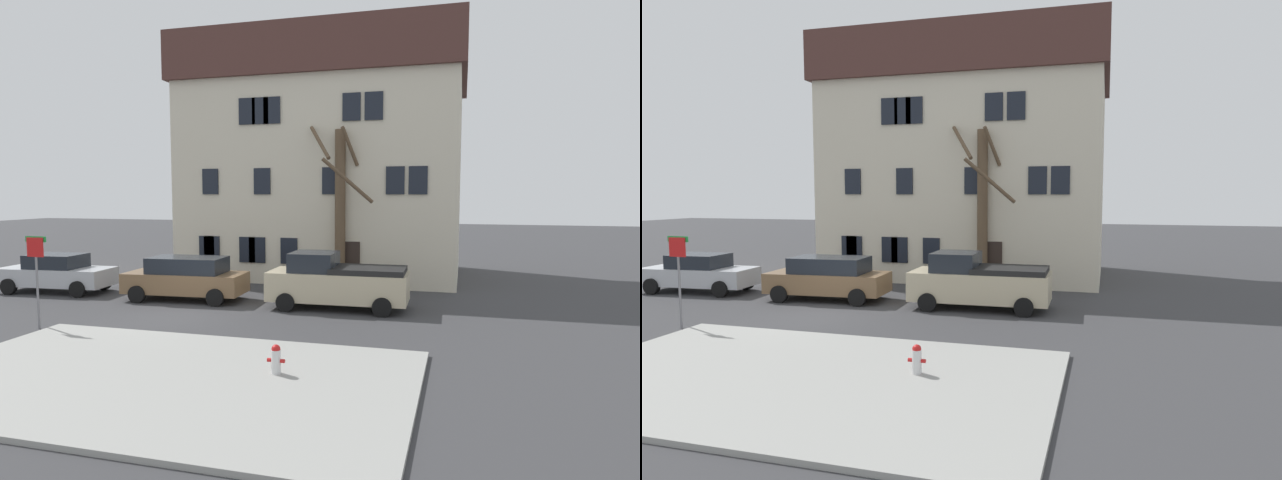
{
  "view_description": "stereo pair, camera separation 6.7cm",
  "coord_description": "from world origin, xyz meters",
  "views": [
    {
      "loc": [
        9.62,
        -16.08,
        4.23
      ],
      "look_at": [
        4.53,
        2.74,
        2.52
      ],
      "focal_mm": 29.69,
      "sensor_mm": 36.0,
      "label": 1
    },
    {
      "loc": [
        9.68,
        -16.07,
        4.23
      ],
      "look_at": [
        4.53,
        2.74,
        2.52
      ],
      "focal_mm": 29.69,
      "sensor_mm": 36.0,
      "label": 2
    }
  ],
  "objects": [
    {
      "name": "ground_plane",
      "position": [
        0.0,
        0.0,
        0.0
      ],
      "size": [
        120.0,
        120.0,
        0.0
      ],
      "primitive_type": "plane",
      "color": "#38383A"
    },
    {
      "name": "sidewalk_slab",
      "position": [
        3.1,
        -5.76,
        0.06
      ],
      "size": [
        11.5,
        6.79,
        0.12
      ],
      "primitive_type": "cube",
      "color": "#999993",
      "rests_on": "ground_plane"
    },
    {
      "name": "building_main",
      "position": [
        2.69,
        11.09,
        6.05
      ],
      "size": [
        14.0,
        8.83,
        11.92
      ],
      "color": "beige",
      "rests_on": "ground_plane"
    },
    {
      "name": "tree_bare_near",
      "position": [
        2.44,
        7.79,
        4.02
      ],
      "size": [
        3.4,
        2.34,
        8.17
      ],
      "color": "brown",
      "rests_on": "ground_plane"
    },
    {
      "name": "tree_bare_mid",
      "position": [
        4.41,
        6.63,
        3.87
      ],
      "size": [
        3.03,
        2.77,
        7.22
      ],
      "color": "brown",
      "rests_on": "ground_plane"
    },
    {
      "name": "car_silver_sedan",
      "position": [
        -7.16,
        2.67,
        0.83
      ],
      "size": [
        4.89,
        2.28,
        1.65
      ],
      "color": "#B7BABF",
      "rests_on": "ground_plane"
    },
    {
      "name": "car_brown_wagon",
      "position": [
        -0.92,
        2.58,
        0.9
      ],
      "size": [
        4.85,
        2.25,
        1.73
      ],
      "color": "brown",
      "rests_on": "ground_plane"
    },
    {
      "name": "pickup_truck_beige",
      "position": [
        5.21,
        2.63,
        1.0
      ],
      "size": [
        5.14,
        2.25,
        2.07
      ],
      "color": "#C6B793",
      "rests_on": "ground_plane"
    },
    {
      "name": "fire_hydrant",
      "position": [
        5.57,
        -4.96,
        0.47
      ],
      "size": [
        0.42,
        0.22,
        0.68
      ],
      "color": "silver",
      "rests_on": "sidewalk_slab"
    },
    {
      "name": "street_sign_pole",
      "position": [
        -3.15,
        -2.66,
        2.03
      ],
      "size": [
        0.76,
        0.07,
        2.91
      ],
      "color": "slate",
      "rests_on": "ground_plane"
    }
  ]
}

